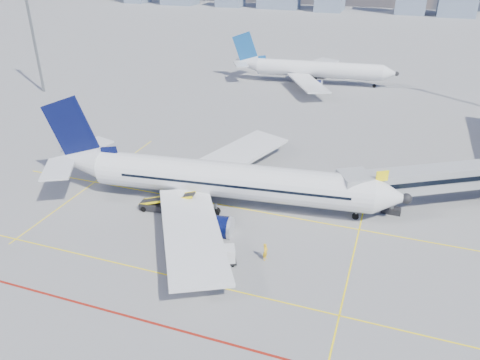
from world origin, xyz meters
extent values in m
plane|color=gray|center=(0.00, 0.00, 0.00)|extent=(420.00, 420.00, 0.00)
cube|color=yellow|center=(0.00, 8.00, 0.01)|extent=(60.00, 0.18, 0.01)
cube|color=yellow|center=(0.00, -6.00, 0.01)|extent=(80.00, 0.15, 0.01)
cube|color=yellow|center=(14.00, 2.00, 0.01)|extent=(0.15, 28.00, 0.01)
cube|color=yellow|center=(-20.00, 8.00, 0.01)|extent=(0.15, 30.00, 0.01)
cube|color=maroon|center=(0.00, -12.00, 0.01)|extent=(90.00, 0.25, 0.01)
cube|color=gray|center=(22.25, 16.15, 3.90)|extent=(20.84, 13.93, 2.60)
cube|color=black|center=(22.25, 16.15, 4.10)|extent=(20.52, 13.82, 0.55)
cube|color=gray|center=(12.70, 10.50, 3.90)|extent=(4.49, 4.56, 3.00)
cube|color=black|center=(17.00, 12.80, 0.35)|extent=(2.20, 1.00, 0.70)
cylinder|color=slate|center=(17.00, 12.80, 1.70)|extent=(0.56, 0.56, 2.70)
cube|color=yellow|center=(15.50, 10.30, 5.70)|extent=(1.26, 0.82, 1.20)
cylinder|color=slate|center=(-55.00, 40.00, 12.50)|extent=(0.56, 0.56, 25.00)
cylinder|color=silver|center=(-1.11, 8.38, 3.30)|extent=(32.52, 7.87, 4.19)
cone|color=silver|center=(16.84, 10.46, 3.30)|extent=(4.33, 4.61, 4.19)
sphere|color=black|center=(18.33, 10.63, 3.30)|extent=(1.31, 1.31, 1.18)
cone|color=silver|center=(-20.55, 6.14, 3.89)|extent=(7.32, 4.96, 4.19)
cube|color=black|center=(15.45, 10.29, 3.89)|extent=(1.79, 1.79, 0.48)
cube|color=silver|center=(-3.82, 17.81, 2.15)|extent=(10.65, 18.60, 0.62)
cube|color=silver|center=(-1.60, -1.42, 2.15)|extent=(13.85, 18.12, 0.62)
cylinder|color=#070D39|center=(-2.36, 14.52, 0.80)|extent=(4.13, 2.90, 2.47)
cylinder|color=#070D39|center=(-0.93, 2.13, 0.80)|extent=(4.13, 2.90, 2.47)
cylinder|color=silver|center=(-0.33, 14.75, 0.80)|extent=(0.66, 2.56, 2.54)
cylinder|color=silver|center=(1.10, 2.36, 0.80)|extent=(0.66, 2.56, 2.54)
cube|color=#070D39|center=(-20.55, 6.14, 7.60)|extent=(7.36, 1.19, 9.17)
cube|color=#070D39|center=(-17.98, 6.43, 5.02)|extent=(6.06, 1.02, 2.31)
cube|color=silver|center=(-21.37, 9.51, 4.27)|extent=(4.71, 6.66, 0.24)
cube|color=silver|center=(-20.58, 2.67, 4.27)|extent=(5.71, 6.83, 0.24)
cylinder|color=slate|center=(13.31, 10.05, 0.90)|extent=(0.31, 0.31, 1.80)
cylinder|color=black|center=(13.31, 10.05, 0.38)|extent=(0.79, 0.37, 0.76)
cylinder|color=slate|center=(-2.50, 11.04, 0.80)|extent=(0.35, 0.35, 1.60)
cylinder|color=black|center=(-2.50, 11.04, 0.50)|extent=(1.07, 0.76, 1.00)
cylinder|color=slate|center=(-1.85, 5.48, 0.80)|extent=(0.35, 0.35, 1.60)
cylinder|color=black|center=(-1.85, 5.48, 0.50)|extent=(1.07, 0.76, 1.00)
cube|color=black|center=(-0.81, 10.51, 3.62)|extent=(26.29, 3.13, 0.28)
cube|color=black|center=(-0.33, 6.38, 3.62)|extent=(26.29, 3.13, 0.28)
cylinder|color=silver|center=(-1.73, 64.79, 3.30)|extent=(27.18, 6.20, 3.51)
cone|color=silver|center=(13.29, 66.31, 3.30)|extent=(3.57, 3.81, 3.51)
sphere|color=black|center=(14.54, 66.44, 3.30)|extent=(1.08, 1.08, 0.99)
cone|color=silver|center=(-18.01, 63.15, 3.79)|extent=(6.08, 4.07, 3.51)
cube|color=black|center=(12.13, 66.19, 3.79)|extent=(1.48, 1.48, 0.40)
cube|color=silver|center=(-3.89, 72.71, 2.34)|extent=(9.09, 15.55, 0.52)
cube|color=silver|center=(-2.26, 56.61, 2.34)|extent=(11.43, 15.20, 0.52)
cylinder|color=#070D39|center=(-2.71, 69.94, 1.21)|extent=(3.43, 2.38, 2.07)
cylinder|color=#070D39|center=(-1.66, 59.56, 1.21)|extent=(3.43, 2.38, 2.07)
cylinder|color=silver|center=(-1.01, 70.11, 1.21)|extent=(0.53, 2.14, 2.12)
cylinder|color=silver|center=(0.04, 59.73, 1.21)|extent=(0.53, 2.14, 2.12)
cube|color=navy|center=(-18.01, 63.15, 6.89)|extent=(6.16, 0.91, 7.66)
cube|color=navy|center=(-15.86, 63.37, 4.74)|extent=(5.07, 0.78, 1.93)
cube|color=silver|center=(-18.66, 65.98, 4.11)|extent=(4.00, 5.59, 0.20)
cube|color=silver|center=(-18.08, 60.25, 4.11)|extent=(4.73, 5.71, 0.20)
cylinder|color=black|center=(-2.86, 67.03, 0.50)|extent=(1.06, 0.75, 1.00)
cylinder|color=black|center=(-2.39, 62.38, 0.50)|extent=(1.06, 0.75, 1.00)
cylinder|color=black|center=(10.34, 66.01, 0.38)|extent=(0.78, 0.35, 0.76)
cube|color=silver|center=(1.62, -2.45, 0.59)|extent=(2.36, 1.30, 0.85)
cube|color=silver|center=(1.19, -2.45, 1.23)|extent=(1.08, 1.24, 0.64)
cube|color=black|center=(1.19, -2.45, 1.44)|extent=(0.97, 1.18, 0.37)
cylinder|color=black|center=(0.77, -3.04, 0.30)|extent=(0.60, 0.24, 0.60)
cylinder|color=black|center=(0.76, -1.87, 0.30)|extent=(0.60, 0.24, 0.60)
cylinder|color=black|center=(2.48, -3.03, 0.30)|extent=(0.60, 0.24, 0.60)
cylinder|color=black|center=(2.47, -1.86, 0.30)|extent=(0.60, 0.24, 0.60)
cube|color=black|center=(1.81, -2.75, 0.30)|extent=(3.68, 2.77, 0.17)
cube|color=silver|center=(1.05, -3.10, 1.12)|extent=(1.90, 1.88, 1.45)
cube|color=silver|center=(2.57, -2.39, 1.12)|extent=(1.90, 1.88, 1.45)
cylinder|color=black|center=(0.90, -3.89, 0.15)|extent=(0.33, 0.24, 0.30)
cylinder|color=black|center=(0.35, -2.71, 0.15)|extent=(0.33, 0.24, 0.30)
cylinder|color=black|center=(3.27, -2.79, 0.15)|extent=(0.33, 0.24, 0.30)
cylinder|color=black|center=(2.72, -1.60, 0.15)|extent=(0.33, 0.24, 0.30)
cube|color=black|center=(-8.42, 4.49, 0.50)|extent=(4.83, 2.13, 0.78)
cube|color=black|center=(-7.53, 4.57, 1.68)|extent=(6.78, 1.77, 2.06)
cube|color=yellow|center=(-7.59, 5.18, 1.68)|extent=(6.70, 0.74, 2.15)
cube|color=yellow|center=(-7.47, 3.96, 1.68)|extent=(6.70, 0.74, 2.15)
cylinder|color=black|center=(-10.13, 3.53, 0.34)|extent=(0.69, 0.33, 0.67)
cylinder|color=black|center=(-10.28, 5.09, 0.34)|extent=(0.69, 0.33, 0.67)
cylinder|color=black|center=(-6.57, 3.88, 0.34)|extent=(0.69, 0.33, 0.67)
cylinder|color=black|center=(-6.72, 5.44, 0.34)|extent=(0.69, 0.33, 0.67)
imported|color=gold|center=(5.87, -0.58, 0.92)|extent=(0.52, 0.72, 1.84)
camera|label=1|loc=(16.09, -36.87, 27.96)|focal=35.00mm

